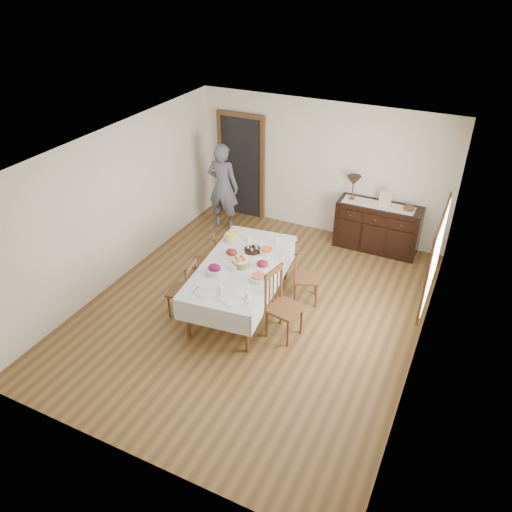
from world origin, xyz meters
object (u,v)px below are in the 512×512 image
at_px(dining_table, 241,270).
at_px(sideboard, 377,227).
at_px(chair_right_far, 303,275).
at_px(chair_right_near, 282,304).
at_px(chair_left_far, 208,259).
at_px(table_lamp, 354,181).
at_px(person, 223,184).
at_px(chair_left_near, 185,289).

relative_size(dining_table, sideboard, 1.56).
bearing_deg(chair_right_far, chair_right_near, 159.98).
distance_m(chair_left_far, table_lamp, 3.04).
bearing_deg(chair_left_far, table_lamp, 114.50).
height_order(chair_right_far, person, person).
distance_m(dining_table, person, 2.74).
bearing_deg(chair_left_near, sideboard, 136.99).
xyz_separation_m(dining_table, table_lamp, (0.93, 2.71, 0.59)).
bearing_deg(table_lamp, chair_right_near, -91.92).
height_order(chair_right_near, person, person).
distance_m(chair_left_far, chair_right_near, 1.80).
distance_m(dining_table, chair_right_near, 0.91).
xyz_separation_m(dining_table, chair_right_far, (0.82, 0.57, -0.20)).
height_order(dining_table, person, person).
xyz_separation_m(chair_left_near, chair_right_far, (1.50, 1.12, 0.02)).
bearing_deg(table_lamp, chair_right_far, -93.08).
bearing_deg(chair_right_far, sideboard, -37.95).
bearing_deg(sideboard, chair_right_far, -107.09).
bearing_deg(dining_table, table_lamp, 64.73).
distance_m(dining_table, chair_left_near, 0.91).
relative_size(chair_right_far, table_lamp, 2.13).
bearing_deg(dining_table, chair_right_far, 28.50).
distance_m(person, table_lamp, 2.55).
bearing_deg(chair_right_near, dining_table, 78.58).
xyz_separation_m(chair_right_far, sideboard, (0.66, 2.14, -0.03)).
xyz_separation_m(dining_table, sideboard, (1.48, 2.71, -0.23)).
bearing_deg(chair_right_near, table_lamp, 8.90).
relative_size(chair_left_near, person, 0.51).
bearing_deg(sideboard, dining_table, -118.60).
relative_size(chair_right_near, sideboard, 0.71).
height_order(dining_table, chair_left_near, chair_left_near).
relative_size(sideboard, person, 0.82).
xyz_separation_m(chair_left_far, person, (-0.73, 1.88, 0.48)).
bearing_deg(table_lamp, person, -169.47).
relative_size(chair_left_far, chair_right_near, 0.83).
relative_size(chair_left_near, chair_right_far, 0.97).
height_order(chair_left_far, chair_right_near, chair_right_near).
distance_m(chair_left_near, table_lamp, 3.73).
xyz_separation_m(chair_left_far, chair_right_near, (1.65, -0.71, 0.09)).
distance_m(chair_left_near, sideboard, 3.91).
height_order(chair_left_far, sideboard, sideboard).
relative_size(sideboard, table_lamp, 3.34).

